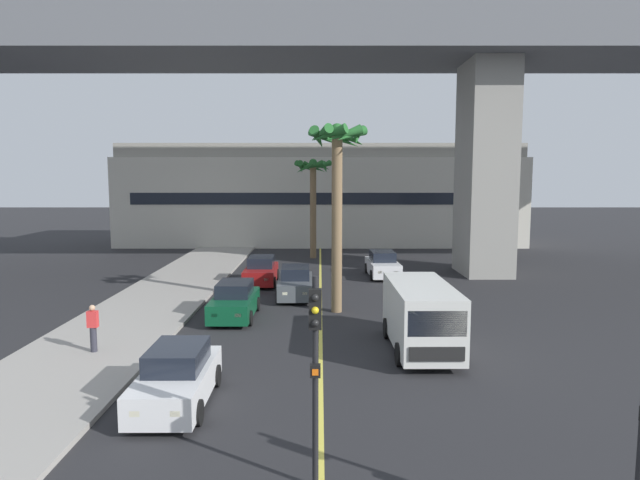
# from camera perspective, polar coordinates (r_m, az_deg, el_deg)

# --- Properties ---
(sidewalk_left) EXTENTS (4.80, 80.00, 0.15)m
(sidewalk_left) POSITION_cam_1_polar(r_m,az_deg,el_deg) (21.41, -22.32, -10.24)
(sidewalk_left) COLOR #9E9991
(sidewalk_left) RESTS_ON ground
(lane_stripe_center) EXTENTS (0.14, 56.00, 0.01)m
(lane_stripe_center) POSITION_cam_1_polar(r_m,az_deg,el_deg) (27.62, -0.03, -6.19)
(lane_stripe_center) COLOR #DBCC4C
(lane_stripe_center) RESTS_ON ground
(bridge_overpass) EXTENTS (63.97, 8.00, 17.28)m
(bridge_overpass) POSITION_cam_1_polar(r_m,az_deg,el_deg) (35.50, 1.83, 18.75)
(bridge_overpass) COLOR slate
(bridge_overpass) RESTS_ON ground
(pier_building_backdrop) EXTENTS (35.80, 8.04, 8.96)m
(pier_building_backdrop) POSITION_cam_1_polar(r_m,az_deg,el_deg) (51.00, -0.05, 4.61)
(pier_building_backdrop) COLOR beige
(pier_building_backdrop) RESTS_ON ground
(car_queue_front) EXTENTS (1.86, 4.11, 1.56)m
(car_queue_front) POSITION_cam_1_polar(r_m,az_deg,el_deg) (24.35, -8.85, -6.27)
(car_queue_front) COLOR #0C4728
(car_queue_front) RESTS_ON ground
(car_queue_second) EXTENTS (1.96, 4.16, 1.56)m
(car_queue_second) POSITION_cam_1_polar(r_m,az_deg,el_deg) (34.14, 6.38, -2.57)
(car_queue_second) COLOR white
(car_queue_second) RESTS_ON ground
(car_queue_third) EXTENTS (1.86, 4.11, 1.56)m
(car_queue_third) POSITION_cam_1_polar(r_m,az_deg,el_deg) (15.72, -14.57, -13.57)
(car_queue_third) COLOR white
(car_queue_third) RESTS_ON ground
(car_queue_fourth) EXTENTS (1.92, 4.14, 1.56)m
(car_queue_fourth) POSITION_cam_1_polar(r_m,az_deg,el_deg) (28.14, -2.61, -4.47)
(car_queue_fourth) COLOR #4C5156
(car_queue_fourth) RESTS_ON ground
(car_queue_fifth) EXTENTS (1.87, 4.12, 1.56)m
(car_queue_fifth) POSITION_cam_1_polar(r_m,az_deg,el_deg) (31.83, -6.15, -3.23)
(car_queue_fifth) COLOR maroon
(car_queue_fifth) RESTS_ON ground
(delivery_van) EXTENTS (2.20, 5.27, 2.36)m
(delivery_van) POSITION_cam_1_polar(r_m,az_deg,el_deg) (19.76, 10.26, -7.60)
(delivery_van) COLOR silver
(delivery_van) RESTS_ON ground
(traffic_light_median_near) EXTENTS (0.24, 0.37, 4.20)m
(traffic_light_median_near) POSITION_cam_1_polar(r_m,az_deg,el_deg) (10.73, -0.56, -11.63)
(traffic_light_median_near) COLOR black
(traffic_light_median_near) RESTS_ON ground
(palm_tree_near_median) EXTENTS (2.88, 2.88, 7.44)m
(palm_tree_near_median) POSITION_cam_1_polar(r_m,az_deg,el_deg) (41.49, -0.79, 5.95)
(palm_tree_near_median) COLOR brown
(palm_tree_near_median) RESTS_ON ground
(palm_tree_mid_median) EXTENTS (2.71, 2.74, 8.40)m
(palm_tree_mid_median) POSITION_cam_1_polar(r_m,az_deg,el_deg) (24.55, 1.70, 7.36)
(palm_tree_mid_median) COLOR brown
(palm_tree_mid_median) RESTS_ON ground
(pedestrian_mid_block) EXTENTS (0.34, 0.22, 1.62)m
(pedestrian_mid_block) POSITION_cam_1_polar(r_m,az_deg,el_deg) (20.50, -22.39, -8.31)
(pedestrian_mid_block) COLOR #2D2D38
(pedestrian_mid_block) RESTS_ON sidewalk_left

